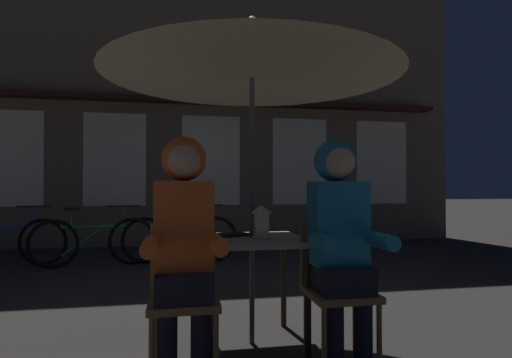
{
  "coord_description": "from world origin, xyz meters",
  "views": [
    {
      "loc": [
        -0.52,
        -2.9,
        1.1
      ],
      "look_at": [
        0.0,
        -0.15,
        1.15
      ],
      "focal_mm": 29.33,
      "sensor_mm": 36.0,
      "label": 1
    }
  ],
  "objects_px": {
    "patio_umbrella": "(252,51)",
    "person_right_hooded": "(339,227)",
    "chair_right": "(336,282)",
    "bicycle_third": "(180,238)",
    "lantern": "(261,221)",
    "book": "(232,235)",
    "person_left_hooded": "(184,230)",
    "cafe_table": "(252,252)",
    "bicycle_second": "(94,241)",
    "chair_left": "(184,289)",
    "bicycle_nearest": "(3,242)"
  },
  "relations": [
    {
      "from": "bicycle_second",
      "to": "bicycle_third",
      "type": "xyz_separation_m",
      "value": [
        1.18,
        0.11,
        0.0
      ]
    },
    {
      "from": "cafe_table",
      "to": "person_right_hooded",
      "type": "bearing_deg",
      "value": -41.57
    },
    {
      "from": "chair_left",
      "to": "bicycle_nearest",
      "type": "distance_m",
      "value": 4.44
    },
    {
      "from": "chair_right",
      "to": "person_right_hooded",
      "type": "bearing_deg",
      "value": -90.0
    },
    {
      "from": "patio_umbrella",
      "to": "person_right_hooded",
      "type": "relative_size",
      "value": 1.65
    },
    {
      "from": "chair_right",
      "to": "person_left_hooded",
      "type": "distance_m",
      "value": 1.03
    },
    {
      "from": "lantern",
      "to": "book",
      "type": "distance_m",
      "value": 0.28
    },
    {
      "from": "lantern",
      "to": "chair_left",
      "type": "relative_size",
      "value": 0.27
    },
    {
      "from": "cafe_table",
      "to": "patio_umbrella",
      "type": "relative_size",
      "value": 0.32
    },
    {
      "from": "patio_umbrella",
      "to": "book",
      "type": "relative_size",
      "value": 11.55
    },
    {
      "from": "chair_right",
      "to": "person_left_hooded",
      "type": "xyz_separation_m",
      "value": [
        -0.96,
        -0.06,
        0.36
      ]
    },
    {
      "from": "cafe_table",
      "to": "bicycle_second",
      "type": "distance_m",
      "value": 3.61
    },
    {
      "from": "bicycle_nearest",
      "to": "bicycle_second",
      "type": "xyz_separation_m",
      "value": [
        1.21,
        -0.19,
        0.0
      ]
    },
    {
      "from": "bicycle_second",
      "to": "book",
      "type": "distance_m",
      "value": 3.48
    },
    {
      "from": "chair_right",
      "to": "cafe_table",
      "type": "bearing_deg",
      "value": 142.45
    },
    {
      "from": "person_left_hooded",
      "to": "bicycle_third",
      "type": "relative_size",
      "value": 0.83
    },
    {
      "from": "lantern",
      "to": "chair_right",
      "type": "bearing_deg",
      "value": -33.41
    },
    {
      "from": "person_left_hooded",
      "to": "bicycle_second",
      "type": "bearing_deg",
      "value": 107.84
    },
    {
      "from": "book",
      "to": "person_left_hooded",
      "type": "bearing_deg",
      "value": -150.94
    },
    {
      "from": "bicycle_third",
      "to": "lantern",
      "type": "bearing_deg",
      "value": -81.3
    },
    {
      "from": "cafe_table",
      "to": "bicycle_third",
      "type": "relative_size",
      "value": 0.44
    },
    {
      "from": "bicycle_second",
      "to": "cafe_table",
      "type": "bearing_deg",
      "value": -62.76
    },
    {
      "from": "bicycle_second",
      "to": "bicycle_third",
      "type": "relative_size",
      "value": 0.99
    },
    {
      "from": "patio_umbrella",
      "to": "chair_right",
      "type": "distance_m",
      "value": 1.68
    },
    {
      "from": "chair_left",
      "to": "bicycle_third",
      "type": "bearing_deg",
      "value": 89.81
    },
    {
      "from": "person_left_hooded",
      "to": "book",
      "type": "distance_m",
      "value": 0.64
    },
    {
      "from": "bicycle_nearest",
      "to": "bicycle_second",
      "type": "bearing_deg",
      "value": -8.81
    },
    {
      "from": "patio_umbrella",
      "to": "bicycle_second",
      "type": "relative_size",
      "value": 1.38
    },
    {
      "from": "bicycle_second",
      "to": "bicycle_nearest",
      "type": "bearing_deg",
      "value": 171.19
    },
    {
      "from": "bicycle_third",
      "to": "person_left_hooded",
      "type": "bearing_deg",
      "value": -90.18
    },
    {
      "from": "person_right_hooded",
      "to": "book",
      "type": "relative_size",
      "value": 7.0
    },
    {
      "from": "book",
      "to": "patio_umbrella",
      "type": "bearing_deg",
      "value": -63.37
    },
    {
      "from": "patio_umbrella",
      "to": "chair_right",
      "type": "xyz_separation_m",
      "value": [
        0.48,
        -0.37,
        -1.57
      ]
    },
    {
      "from": "patio_umbrella",
      "to": "cafe_table",
      "type": "bearing_deg",
      "value": 0.0
    },
    {
      "from": "lantern",
      "to": "book",
      "type": "relative_size",
      "value": 1.16
    },
    {
      "from": "patio_umbrella",
      "to": "lantern",
      "type": "height_order",
      "value": "patio_umbrella"
    },
    {
      "from": "book",
      "to": "chair_right",
      "type": "bearing_deg",
      "value": -64.13
    },
    {
      "from": "cafe_table",
      "to": "person_right_hooded",
      "type": "xyz_separation_m",
      "value": [
        0.48,
        -0.43,
        0.21
      ]
    },
    {
      "from": "chair_right",
      "to": "book",
      "type": "relative_size",
      "value": 4.35
    },
    {
      "from": "cafe_table",
      "to": "patio_umbrella",
      "type": "bearing_deg",
      "value": 0.0
    },
    {
      "from": "bicycle_nearest",
      "to": "person_left_hooded",
      "type": "bearing_deg",
      "value": -58.04
    },
    {
      "from": "chair_right",
      "to": "person_right_hooded",
      "type": "height_order",
      "value": "person_right_hooded"
    },
    {
      "from": "bicycle_nearest",
      "to": "book",
      "type": "height_order",
      "value": "bicycle_nearest"
    },
    {
      "from": "book",
      "to": "chair_left",
      "type": "bearing_deg",
      "value": -154.08
    },
    {
      "from": "patio_umbrella",
      "to": "chair_right",
      "type": "relative_size",
      "value": 2.66
    },
    {
      "from": "cafe_table",
      "to": "bicycle_nearest",
      "type": "height_order",
      "value": "bicycle_nearest"
    },
    {
      "from": "cafe_table",
      "to": "person_right_hooded",
      "type": "distance_m",
      "value": 0.67
    },
    {
      "from": "patio_umbrella",
      "to": "book",
      "type": "bearing_deg",
      "value": 143.41
    },
    {
      "from": "person_right_hooded",
      "to": "bicycle_nearest",
      "type": "distance_m",
      "value": 5.09
    },
    {
      "from": "chair_left",
      "to": "book",
      "type": "distance_m",
      "value": 0.64
    }
  ]
}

